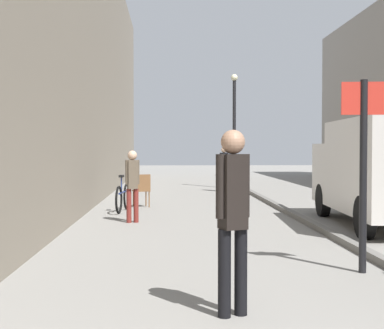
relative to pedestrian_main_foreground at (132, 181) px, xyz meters
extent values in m
plane|color=gray|center=(2.30, 1.72, -0.94)|extent=(80.00, 80.00, 0.00)
cube|color=gray|center=(-3.08, 1.72, 3.60)|extent=(3.57, 40.00, 9.08)
cube|color=#615F5B|center=(3.88, 1.72, -0.88)|extent=(0.16, 40.00, 0.12)
cylinder|color=maroon|center=(-0.08, -0.02, -0.56)|extent=(0.11, 0.11, 0.77)
cylinder|color=maroon|center=(0.08, 0.02, -0.56)|extent=(0.11, 0.11, 0.77)
cube|color=brown|center=(0.00, 0.00, 0.15)|extent=(0.25, 0.23, 0.65)
cylinder|color=brown|center=(-0.11, -0.03, 0.20)|extent=(0.09, 0.09, 0.55)
cylinder|color=brown|center=(0.11, 0.03, 0.20)|extent=(0.09, 0.09, 0.55)
sphere|color=tan|center=(0.00, 0.00, 0.58)|extent=(0.21, 0.21, 0.21)
cylinder|color=black|center=(3.07, 8.76, -0.53)|extent=(0.12, 0.12, 0.82)
cylinder|color=black|center=(2.90, 8.73, -0.53)|extent=(0.12, 0.12, 0.82)
cube|color=black|center=(2.98, 8.74, 0.22)|extent=(0.26, 0.23, 0.69)
cylinder|color=black|center=(3.10, 8.77, 0.27)|extent=(0.10, 0.10, 0.59)
cylinder|color=black|center=(2.86, 8.72, 0.27)|extent=(0.10, 0.10, 0.59)
sphere|color=tan|center=(2.98, 8.74, 0.68)|extent=(0.23, 0.23, 0.23)
cylinder|color=black|center=(1.36, -7.02, -0.50)|extent=(0.13, 0.13, 0.88)
cylinder|color=black|center=(1.53, -6.95, -0.50)|extent=(0.13, 0.13, 0.88)
cube|color=black|center=(1.44, -6.98, 0.31)|extent=(0.30, 0.28, 0.75)
cylinder|color=black|center=(1.32, -7.03, 0.36)|extent=(0.10, 0.10, 0.63)
cylinder|color=black|center=(1.57, -6.93, 0.36)|extent=(0.10, 0.10, 0.63)
sphere|color=#9E755B|center=(1.44, -6.98, 0.80)|extent=(0.24, 0.24, 0.24)
cube|color=silver|center=(5.53, 1.05, 0.13)|extent=(2.04, 1.48, 1.46)
cube|color=black|center=(5.56, 1.53, 0.45)|extent=(1.66, 0.13, 0.64)
cylinder|color=black|center=(4.64, 0.96, -0.54)|extent=(0.26, 0.81, 0.80)
cylinder|color=black|center=(4.46, -2.41, -0.54)|extent=(0.26, 0.81, 0.80)
cylinder|color=black|center=(3.42, -5.15, 0.36)|extent=(0.10, 0.10, 2.60)
cube|color=red|center=(3.42, -5.15, 1.41)|extent=(0.60, 0.09, 0.44)
cylinder|color=black|center=(3.57, 10.35, 1.31)|extent=(0.14, 0.14, 4.50)
sphere|color=beige|center=(3.57, 10.35, 3.68)|extent=(0.28, 0.28, 0.28)
torus|color=black|center=(-0.33, 2.72, -0.58)|extent=(0.14, 0.72, 0.72)
torus|color=black|center=(-0.46, 1.68, -0.58)|extent=(0.14, 0.72, 0.72)
cylinder|color=navy|center=(-0.39, 2.20, -0.43)|extent=(0.16, 0.94, 0.05)
cylinder|color=navy|center=(-0.42, 2.01, -0.21)|extent=(0.04, 0.04, 0.40)
cube|color=black|center=(-0.42, 2.01, 0.01)|extent=(0.13, 0.25, 0.06)
cylinder|color=brown|center=(-0.20, 3.47, -0.72)|extent=(0.04, 0.04, 0.45)
cylinder|color=brown|center=(0.16, 3.57, -0.72)|extent=(0.04, 0.04, 0.45)
cylinder|color=brown|center=(-0.09, 3.11, -0.72)|extent=(0.04, 0.04, 0.45)
cylinder|color=brown|center=(0.27, 3.21, -0.72)|extent=(0.04, 0.04, 0.45)
cube|color=brown|center=(0.04, 3.34, -0.47)|extent=(0.55, 0.55, 0.04)
cube|color=brown|center=(0.09, 3.15, -0.23)|extent=(0.43, 0.16, 0.45)
camera|label=1|loc=(0.79, -12.40, 0.74)|focal=51.30mm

